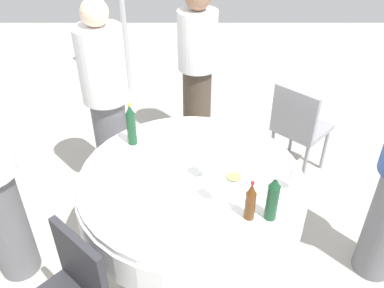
# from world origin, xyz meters

# --- Properties ---
(ground_plane) EXTENTS (10.00, 10.00, 0.00)m
(ground_plane) POSITION_xyz_m (0.00, 0.00, 0.00)
(ground_plane) COLOR #B7B2A8
(dining_table) EXTENTS (1.44, 1.44, 0.74)m
(dining_table) POSITION_xyz_m (0.00, 0.00, 0.59)
(dining_table) COLOR white
(dining_table) RESTS_ON ground_plane
(bottle_dark_green_north) EXTENTS (0.07, 0.07, 0.29)m
(bottle_dark_green_north) POSITION_xyz_m (0.43, -0.36, 0.88)
(bottle_dark_green_north) COLOR #194728
(bottle_dark_green_north) RESTS_ON dining_table
(bottle_brown_right) EXTENTS (0.06, 0.06, 0.25)m
(bottle_brown_right) POSITION_xyz_m (0.32, -0.36, 0.86)
(bottle_brown_right) COLOR #593314
(bottle_brown_right) RESTS_ON dining_table
(bottle_dark_green_mid) EXTENTS (0.06, 0.06, 0.31)m
(bottle_dark_green_mid) POSITION_xyz_m (-0.40, 0.35, 0.89)
(bottle_dark_green_mid) COLOR #194728
(bottle_dark_green_mid) RESTS_ON dining_table
(wine_glass_south) EXTENTS (0.06, 0.06, 0.16)m
(wine_glass_south) POSITION_xyz_m (0.12, -0.22, 0.85)
(wine_glass_south) COLOR white
(wine_glass_south) RESTS_ON dining_table
(wine_glass_left) EXTENTS (0.07, 0.07, 0.15)m
(wine_glass_left) POSITION_xyz_m (0.07, -0.01, 0.85)
(wine_glass_left) COLOR white
(wine_glass_left) RESTS_ON dining_table
(wine_glass_rear) EXTENTS (0.06, 0.06, 0.16)m
(wine_glass_rear) POSITION_xyz_m (0.59, -0.13, 0.85)
(wine_glass_rear) COLOR white
(wine_glass_rear) RESTS_ON dining_table
(plate_inner) EXTENTS (0.22, 0.22, 0.02)m
(plate_inner) POSITION_xyz_m (-0.33, 0.04, 0.75)
(plate_inner) COLOR white
(plate_inner) RESTS_ON dining_table
(plate_east) EXTENTS (0.25, 0.25, 0.02)m
(plate_east) POSITION_xyz_m (-0.11, -0.36, 0.75)
(plate_east) COLOR white
(plate_east) RESTS_ON dining_table
(plate_west) EXTENTS (0.22, 0.22, 0.04)m
(plate_west) POSITION_xyz_m (0.26, -0.04, 0.75)
(plate_west) COLOR white
(plate_west) RESTS_ON dining_table
(fork_right) EXTENTS (0.15, 0.12, 0.00)m
(fork_right) POSITION_xyz_m (0.05, 0.38, 0.74)
(fork_right) COLOR silver
(fork_right) RESTS_ON dining_table
(knife_mid) EXTENTS (0.18, 0.05, 0.00)m
(knife_mid) POSITION_xyz_m (0.23, -0.49, 0.74)
(knife_mid) COLOR silver
(knife_mid) RESTS_ON dining_table
(folded_napkin) EXTENTS (0.18, 0.18, 0.02)m
(folded_napkin) POSITION_xyz_m (0.32, 0.33, 0.75)
(folded_napkin) COLOR white
(folded_napkin) RESTS_ON dining_table
(person_mid) EXTENTS (0.34, 0.34, 1.55)m
(person_mid) POSITION_xyz_m (0.05, 1.36, 0.81)
(person_mid) COLOR #4C3F33
(person_mid) RESTS_ON ground_plane
(person_south) EXTENTS (0.34, 0.34, 1.62)m
(person_south) POSITION_xyz_m (-0.64, 0.72, 0.85)
(person_south) COLOR slate
(person_south) RESTS_ON ground_plane
(chair_front) EXTENTS (0.57, 0.57, 0.87)m
(chair_front) POSITION_xyz_m (0.90, 0.94, 0.52)
(chair_front) COLOR #99999E
(chair_front) RESTS_ON ground_plane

